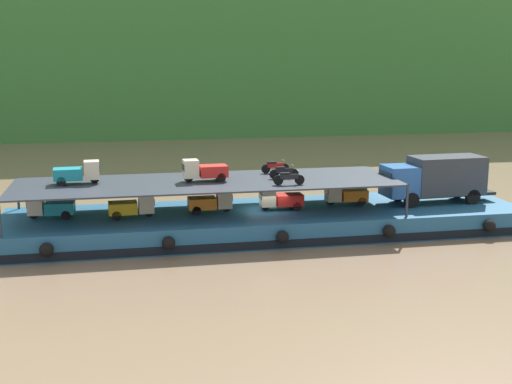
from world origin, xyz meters
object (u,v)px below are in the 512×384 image
at_px(mini_truck_lower_mid, 211,202).
at_px(motorcycle_upper_port, 289,178).
at_px(mini_truck_upper_stern, 78,173).
at_px(mini_truck_lower_fore, 280,199).
at_px(covered_lorry, 436,178).
at_px(mini_truck_lower_bow, 345,194).
at_px(motorcycle_upper_centre, 284,172).
at_px(mini_truck_lower_stern, 50,207).
at_px(mini_truck_upper_mid, 204,170).
at_px(cargo_barge, 267,222).
at_px(motorcycle_upper_stbd, 275,166).
at_px(mini_truck_lower_aft, 132,206).

relative_size(mini_truck_lower_mid, motorcycle_upper_port, 1.44).
bearing_deg(mini_truck_lower_mid, mini_truck_upper_stern, 175.00).
bearing_deg(mini_truck_lower_fore, covered_lorry, -0.25).
relative_size(mini_truck_lower_bow, mini_truck_upper_stern, 0.99).
distance_m(motorcycle_upper_port, motorcycle_upper_centre, 2.14).
bearing_deg(mini_truck_lower_stern, motorcycle_upper_port, -10.38).
bearing_deg(mini_truck_lower_stern, covered_lorry, -1.28).
distance_m(mini_truck_upper_mid, motorcycle_upper_port, 5.30).
height_order(cargo_barge, motorcycle_upper_centre, motorcycle_upper_centre).
height_order(mini_truck_lower_fore, motorcycle_upper_port, motorcycle_upper_port).
height_order(mini_truck_upper_stern, mini_truck_upper_mid, same).
relative_size(mini_truck_lower_bow, motorcycle_upper_stbd, 1.45).
relative_size(cargo_barge, motorcycle_upper_stbd, 17.27).
xyz_separation_m(mini_truck_lower_mid, mini_truck_upper_mid, (-0.38, 0.01, 2.00)).
distance_m(mini_truck_lower_fore, mini_truck_upper_mid, 5.23).
relative_size(mini_truck_lower_aft, mini_truck_upper_mid, 1.00).
xyz_separation_m(mini_truck_lower_stern, motorcycle_upper_port, (14.15, -2.59, 1.74)).
xyz_separation_m(mini_truck_lower_mid, motorcycle_upper_stbd, (4.59, 2.09, 1.74)).
bearing_deg(covered_lorry, mini_truck_lower_bow, 173.83).
xyz_separation_m(mini_truck_lower_aft, mini_truck_lower_bow, (13.84, 0.89, 0.00)).
height_order(covered_lorry, mini_truck_lower_fore, covered_lorry).
relative_size(cargo_barge, mini_truck_lower_aft, 11.82).
distance_m(mini_truck_lower_stern, mini_truck_lower_fore, 14.17).
relative_size(mini_truck_upper_stern, mini_truck_upper_mid, 1.00).
xyz_separation_m(mini_truck_upper_stern, motorcycle_upper_port, (12.46, -2.87, -0.26)).
distance_m(covered_lorry, mini_truck_lower_mid, 15.07).
distance_m(mini_truck_upper_stern, motorcycle_upper_port, 12.79).
distance_m(mini_truck_lower_aft, mini_truck_lower_fore, 9.31).
bearing_deg(mini_truck_lower_aft, mini_truck_upper_mid, 4.81).
distance_m(cargo_barge, mini_truck_lower_aft, 8.57).
xyz_separation_m(mini_truck_lower_aft, mini_truck_upper_mid, (4.47, 0.38, 2.00)).
height_order(mini_truck_lower_stern, mini_truck_lower_mid, same).
bearing_deg(mini_truck_lower_fore, motorcycle_upper_port, -90.16).
height_order(mini_truck_lower_mid, mini_truck_upper_stern, mini_truck_upper_stern).
distance_m(cargo_barge, mini_truck_upper_mid, 5.26).
bearing_deg(mini_truck_lower_aft, motorcycle_upper_port, -10.95).
bearing_deg(covered_lorry, mini_truck_upper_mid, 179.50).
xyz_separation_m(motorcycle_upper_port, motorcycle_upper_stbd, (0.14, 4.25, 0.00)).
height_order(mini_truck_lower_aft, mini_truck_lower_fore, same).
distance_m(covered_lorry, mini_truck_upper_mid, 15.45).
xyz_separation_m(cargo_barge, motorcycle_upper_stbd, (0.99, 2.16, 3.18)).
bearing_deg(mini_truck_lower_fore, motorcycle_upper_stbd, 86.45).
relative_size(mini_truck_lower_bow, motorcycle_upper_port, 1.45).
bearing_deg(covered_lorry, cargo_barge, 179.74).
bearing_deg(motorcycle_upper_stbd, mini_truck_lower_bow, -19.48).
xyz_separation_m(cargo_barge, motorcycle_upper_centre, (1.07, 0.03, 3.18)).
xyz_separation_m(mini_truck_lower_aft, motorcycle_upper_centre, (9.52, 0.33, 1.74)).
relative_size(mini_truck_lower_stern, mini_truck_lower_mid, 1.02).
bearing_deg(cargo_barge, mini_truck_lower_mid, 178.84).
relative_size(mini_truck_lower_stern, mini_truck_lower_fore, 1.02).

